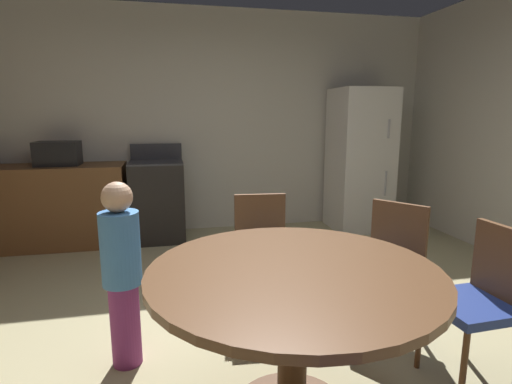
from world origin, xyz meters
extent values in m
plane|color=tan|center=(0.00, 0.00, 0.00)|extent=(14.00, 14.00, 0.00)
cube|color=beige|center=(0.00, 2.94, 1.35)|extent=(6.08, 0.12, 2.70)
cube|color=brown|center=(-1.83, 2.54, 0.45)|extent=(1.82, 0.60, 0.90)
cube|color=black|center=(-0.57, 2.54, 0.45)|extent=(0.60, 0.60, 0.90)
cube|color=#38383D|center=(-0.57, 2.54, 0.91)|extent=(0.60, 0.60, 0.02)
cube|color=#38383D|center=(-0.57, 2.82, 1.01)|extent=(0.60, 0.04, 0.18)
cube|color=white|center=(1.92, 2.49, 0.88)|extent=(0.68, 0.66, 1.76)
cylinder|color=#B2B2B7|center=(2.10, 2.15, 1.28)|extent=(0.02, 0.02, 0.22)
cylinder|color=#B2B2B7|center=(2.10, 2.15, 0.63)|extent=(0.02, 0.02, 0.30)
cube|color=black|center=(-1.60, 2.54, 1.03)|extent=(0.44, 0.32, 0.26)
cylinder|color=brown|center=(0.11, -0.50, 0.36)|extent=(0.14, 0.14, 0.72)
cylinder|color=brown|center=(0.11, -0.50, 0.74)|extent=(1.35, 1.35, 0.04)
cylinder|color=brown|center=(0.96, -0.64, 0.21)|extent=(0.03, 0.03, 0.43)
cylinder|color=brown|center=(0.94, -0.30, 0.21)|extent=(0.03, 0.03, 0.43)
cylinder|color=brown|center=(1.28, -0.29, 0.21)|extent=(0.03, 0.03, 0.43)
cube|color=navy|center=(1.12, -0.46, 0.45)|extent=(0.42, 0.42, 0.05)
cube|color=brown|center=(1.30, -0.46, 0.66)|extent=(0.05, 0.38, 0.42)
cylinder|color=brown|center=(0.36, 0.31, 0.21)|extent=(0.03, 0.03, 0.43)
cylinder|color=brown|center=(0.02, 0.34, 0.21)|extent=(0.03, 0.03, 0.43)
cylinder|color=brown|center=(0.39, 0.65, 0.21)|extent=(0.03, 0.03, 0.43)
cylinder|color=brown|center=(0.05, 0.68, 0.21)|extent=(0.03, 0.03, 0.43)
cube|color=navy|center=(0.21, 0.50, 0.45)|extent=(0.43, 0.43, 0.05)
cube|color=brown|center=(0.22, 0.68, 0.66)|extent=(0.38, 0.07, 0.42)
cylinder|color=brown|center=(0.89, -0.15, 0.21)|extent=(0.03, 0.03, 0.43)
cylinder|color=brown|center=(0.69, 0.12, 0.21)|extent=(0.03, 0.03, 0.43)
cylinder|color=brown|center=(1.17, 0.05, 0.21)|extent=(0.03, 0.03, 0.43)
cylinder|color=brown|center=(0.97, 0.32, 0.21)|extent=(0.03, 0.03, 0.43)
cube|color=navy|center=(0.93, 0.08, 0.45)|extent=(0.56, 0.56, 0.05)
cube|color=brown|center=(1.07, 0.19, 0.66)|extent=(0.25, 0.33, 0.42)
cylinder|color=#8C337A|center=(-0.71, 0.10, 0.25)|extent=(0.17, 0.17, 0.50)
cylinder|color=#4784CC|center=(-0.71, 0.10, 0.71)|extent=(0.31, 0.31, 0.42)
sphere|color=#D6A884|center=(-0.71, 0.10, 1.00)|extent=(0.17, 0.17, 0.17)
camera|label=1|loc=(-0.42, -2.16, 1.45)|focal=28.21mm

